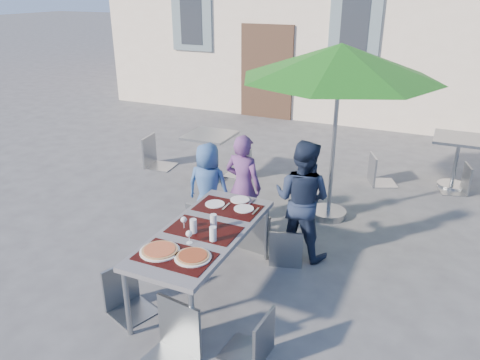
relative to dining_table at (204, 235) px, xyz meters
The scene contains 22 objects.
ground 0.89m from the dining_table, 95.61° to the right, with size 90.00×90.00×0.00m, color #4B4B4E.
dining_table is the anchor object (origin of this frame).
pizza_near_left 0.57m from the dining_table, 107.35° to the right, with size 0.37×0.37×0.03m.
pizza_near_right 0.54m from the dining_table, 72.46° to the right, with size 0.34×0.34×0.03m.
glassware 0.16m from the dining_table, 70.75° to the right, with size 0.45×0.43×0.15m.
place_settings 0.65m from the dining_table, 88.26° to the left, with size 0.60×0.44×0.01m.
child_0 1.46m from the dining_table, 116.57° to the left, with size 0.58×0.38×1.18m, color #355993.
child_1 1.34m from the dining_table, 97.02° to the left, with size 0.49×0.32×1.35m, color #623772.
child_2 1.34m from the dining_table, 60.53° to the left, with size 0.70×0.40×1.44m, color #1C263E.
chair_0 1.11m from the dining_table, 118.43° to the left, with size 0.49×0.49×0.98m.
chair_1 1.08m from the dining_table, 82.07° to the left, with size 0.49×0.50×1.00m.
chair_2 1.08m from the dining_table, 56.71° to the left, with size 0.47×0.48×0.86m.
chair_3 0.84m from the dining_table, 136.03° to the right, with size 0.51×0.51×0.89m.
chair_4 1.07m from the dining_table, 38.25° to the right, with size 0.42×0.41×0.86m.
chair_5 1.00m from the dining_table, 78.68° to the right, with size 0.51×0.52×1.02m.
patio_umbrella 2.79m from the dining_table, 72.16° to the left, with size 2.56×2.56×2.37m.
cafe_table_0 3.16m from the dining_table, 116.75° to the left, with size 0.73×0.73×0.79m.
bg_chair_l_0 3.94m from the dining_table, 131.64° to the left, with size 0.52×0.51×1.05m.
bg_chair_r_0 3.32m from the dining_table, 107.64° to the left, with size 0.38×0.38×0.85m.
cafe_table_1 4.75m from the dining_table, 61.22° to the left, with size 0.77×0.77×0.83m.
bg_chair_l_1 3.95m from the dining_table, 72.91° to the left, with size 0.55×0.54×0.93m.
bg_chair_r_1 4.62m from the dining_table, 58.91° to the left, with size 0.47×0.47×0.86m.
Camera 1 is at (2.09, -3.07, 3.02)m, focal length 35.00 mm.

